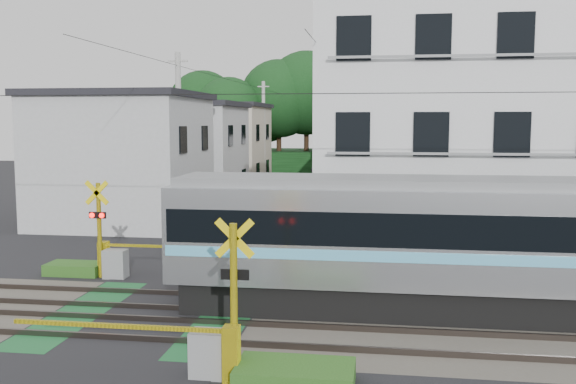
% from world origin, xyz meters
% --- Properties ---
extents(ground, '(120.00, 120.00, 0.00)m').
position_xyz_m(ground, '(0.00, 0.00, 0.00)').
color(ground, black).
extents(track_bed, '(120.00, 120.00, 0.14)m').
position_xyz_m(track_bed, '(0.00, 0.00, 0.04)').
color(track_bed, '#47423A').
rests_on(track_bed, ground).
extents(crossing_signal_near, '(4.74, 0.65, 3.09)m').
position_xyz_m(crossing_signal_near, '(2.59, -3.65, 0.71)').
color(crossing_signal_near, yellow).
rests_on(crossing_signal_near, ground).
extents(crossing_signal_far, '(4.74, 0.65, 3.09)m').
position_xyz_m(crossing_signal_far, '(-2.59, 3.65, 0.71)').
color(crossing_signal_far, yellow).
rests_on(crossing_signal_far, ground).
extents(apartment_block, '(10.20, 8.36, 9.30)m').
position_xyz_m(apartment_block, '(8.50, 9.49, 4.66)').
color(apartment_block, silver).
rests_on(apartment_block, ground).
extents(houses_row, '(22.07, 31.35, 6.80)m').
position_xyz_m(houses_row, '(0.25, 25.92, 3.24)').
color(houses_row, '#B1B3B6').
rests_on(houses_row, ground).
extents(tree_hill, '(40.00, 13.97, 11.91)m').
position_xyz_m(tree_hill, '(0.29, 48.56, 5.82)').
color(tree_hill, '#123815').
rests_on(tree_hill, ground).
extents(catenary, '(60.00, 5.04, 7.00)m').
position_xyz_m(catenary, '(6.00, 0.03, 3.70)').
color(catenary, '#2D2D33').
rests_on(catenary, ground).
extents(utility_poles, '(7.90, 42.00, 8.00)m').
position_xyz_m(utility_poles, '(-1.05, 23.01, 4.08)').
color(utility_poles, '#A5A5A0').
rests_on(utility_poles, ground).
extents(pedestrian, '(0.78, 0.67, 1.82)m').
position_xyz_m(pedestrian, '(1.15, 27.95, 0.91)').
color(pedestrian, black).
rests_on(pedestrian, ground).
extents(weed_patches, '(10.25, 8.80, 0.40)m').
position_xyz_m(weed_patches, '(1.76, -0.09, 0.18)').
color(weed_patches, '#2D5E1E').
rests_on(weed_patches, ground).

